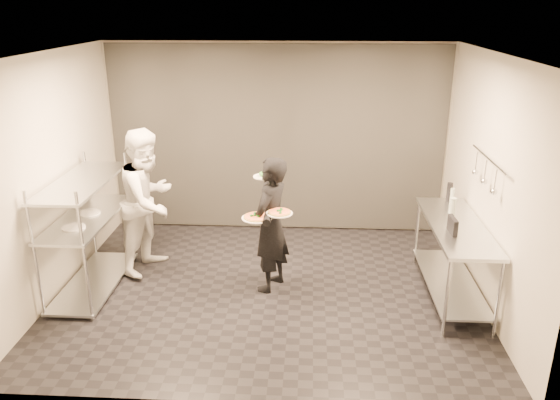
# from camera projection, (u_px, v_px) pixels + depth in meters

# --- Properties ---
(room_shell) EXTENTS (5.00, 4.00, 2.80)m
(room_shell) POSITION_uv_depth(u_px,v_px,m) (273.00, 154.00, 7.28)
(room_shell) COLOR black
(room_shell) RESTS_ON ground
(pass_rack) EXTENTS (0.60, 1.60, 1.50)m
(pass_rack) POSITION_uv_depth(u_px,v_px,m) (87.00, 228.00, 6.50)
(pass_rack) COLOR #B7B9BE
(pass_rack) RESTS_ON ground
(prep_counter) EXTENTS (0.60, 1.80, 0.92)m
(prep_counter) POSITION_uv_depth(u_px,v_px,m) (454.00, 248.00, 6.33)
(prep_counter) COLOR #B7B9BE
(prep_counter) RESTS_ON ground
(utensil_rail) EXTENTS (0.07, 1.20, 0.31)m
(utensil_rail) POSITION_uv_depth(u_px,v_px,m) (486.00, 172.00, 6.00)
(utensil_rail) COLOR #B7B9BE
(utensil_rail) RESTS_ON room_shell
(waiter) EXTENTS (0.60, 0.71, 1.65)m
(waiter) POSITION_uv_depth(u_px,v_px,m) (271.00, 225.00, 6.45)
(waiter) COLOR black
(waiter) RESTS_ON ground
(chef) EXTENTS (0.96, 1.08, 1.87)m
(chef) POSITION_uv_depth(u_px,v_px,m) (149.00, 201.00, 6.92)
(chef) COLOR silver
(chef) RESTS_ON ground
(pizza_plate_near) EXTENTS (0.35, 0.35, 0.05)m
(pizza_plate_near) POSITION_uv_depth(u_px,v_px,m) (257.00, 217.00, 6.22)
(pizza_plate_near) COLOR white
(pizza_plate_near) RESTS_ON waiter
(pizza_plate_far) EXTENTS (0.30, 0.30, 0.05)m
(pizza_plate_far) POSITION_uv_depth(u_px,v_px,m) (279.00, 212.00, 6.20)
(pizza_plate_far) COLOR white
(pizza_plate_far) RESTS_ON waiter
(salad_plate) EXTENTS (0.26, 0.26, 0.07)m
(salad_plate) POSITION_uv_depth(u_px,v_px,m) (264.00, 175.00, 6.52)
(salad_plate) COLOR white
(salad_plate) RESTS_ON waiter
(pos_monitor) EXTENTS (0.06, 0.25, 0.18)m
(pos_monitor) POSITION_uv_depth(u_px,v_px,m) (453.00, 225.00, 5.96)
(pos_monitor) COLOR black
(pos_monitor) RESTS_ON prep_counter
(bottle_green) EXTENTS (0.08, 0.08, 0.28)m
(bottle_green) POSITION_uv_depth(u_px,v_px,m) (452.00, 210.00, 6.27)
(bottle_green) COLOR #929E91
(bottle_green) RESTS_ON prep_counter
(bottle_clear) EXTENTS (0.06, 0.06, 0.19)m
(bottle_clear) POSITION_uv_depth(u_px,v_px,m) (452.00, 195.00, 6.88)
(bottle_clear) COLOR #929E91
(bottle_clear) RESTS_ON prep_counter
(bottle_dark) EXTENTS (0.07, 0.07, 0.24)m
(bottle_dark) POSITION_uv_depth(u_px,v_px,m) (449.00, 192.00, 6.93)
(bottle_dark) COLOR black
(bottle_dark) RESTS_ON prep_counter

